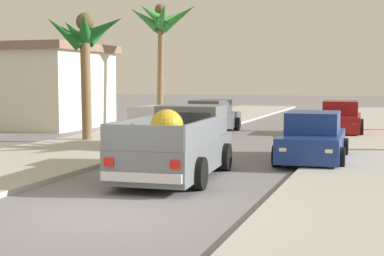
% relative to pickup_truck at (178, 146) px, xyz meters
% --- Properties ---
extents(ground_plane, '(160.00, 160.00, 0.00)m').
position_rel_pickup_truck_xyz_m(ground_plane, '(0.12, -4.27, -0.80)').
color(ground_plane, slate).
extents(sidewalk_left, '(5.01, 60.00, 0.12)m').
position_rel_pickup_truck_xyz_m(sidewalk_left, '(-5.16, 7.73, -0.74)').
color(sidewalk_left, '#B2AFA8').
rests_on(sidewalk_left, ground).
extents(curb_left, '(0.16, 60.00, 0.10)m').
position_rel_pickup_truck_xyz_m(curb_left, '(-4.05, 7.73, -0.75)').
color(curb_left, silver).
rests_on(curb_left, ground).
extents(curb_right, '(0.16, 60.00, 0.10)m').
position_rel_pickup_truck_xyz_m(curb_right, '(4.28, 7.73, -0.75)').
color(curb_right, silver).
rests_on(curb_right, ground).
extents(pickup_truck, '(2.46, 5.32, 1.81)m').
position_rel_pickup_truck_xyz_m(pickup_truck, '(0.00, 0.00, 0.00)').
color(pickup_truck, slate).
rests_on(pickup_truck, ground).
extents(car_left_near, '(2.14, 4.31, 1.54)m').
position_rel_pickup_truck_xyz_m(car_left_near, '(-2.86, 12.46, -0.09)').
color(car_left_near, '#474C56').
rests_on(car_left_near, ground).
extents(car_right_near, '(2.14, 4.31, 1.54)m').
position_rel_pickup_truck_xyz_m(car_right_near, '(-2.80, 5.75, -0.09)').
color(car_right_near, silver).
rests_on(car_right_near, ground).
extents(car_left_mid, '(2.12, 4.30, 1.54)m').
position_rel_pickup_truck_xyz_m(car_left_mid, '(2.99, 3.84, -0.09)').
color(car_left_mid, navy).
rests_on(car_left_mid, ground).
extents(car_right_mid, '(2.16, 4.32, 1.54)m').
position_rel_pickup_truck_xyz_m(car_right_mid, '(3.09, 13.37, -0.09)').
color(car_right_mid, maroon).
rests_on(car_right_mid, ground).
extents(palm_tree_right_fore, '(4.01, 3.66, 6.57)m').
position_rel_pickup_truck_xyz_m(palm_tree_right_fore, '(-6.35, 15.01, 4.63)').
color(palm_tree_right_fore, brown).
rests_on(palm_tree_right_fore, ground).
extents(palm_tree_right_mid, '(3.29, 3.12, 5.15)m').
position_rel_pickup_truck_xyz_m(palm_tree_right_mid, '(-6.26, 6.53, 3.27)').
color(palm_tree_right_mid, brown).
rests_on(palm_tree_right_mid, ground).
extents(roadside_house, '(9.54, 6.51, 4.33)m').
position_rel_pickup_truck_xyz_m(roadside_house, '(-13.87, 12.50, 1.39)').
color(roadside_house, silver).
rests_on(roadside_house, ground).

